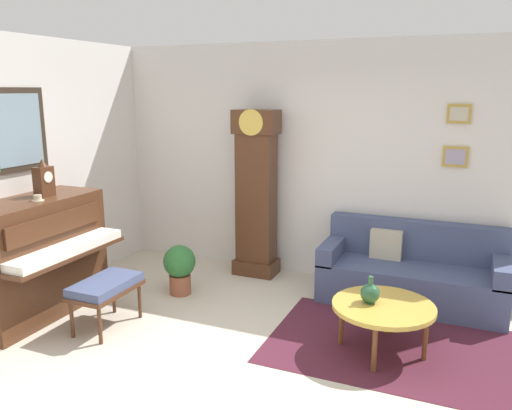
# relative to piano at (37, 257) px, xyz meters

# --- Properties ---
(ground_plane) EXTENTS (6.40, 6.00, 0.10)m
(ground_plane) POSITION_rel_piano_xyz_m (2.23, -0.16, -0.65)
(ground_plane) COLOR beige
(wall_back) EXTENTS (5.30, 0.13, 2.80)m
(wall_back) POSITION_rel_piano_xyz_m (2.23, 2.24, 0.80)
(wall_back) COLOR silver
(wall_back) RESTS_ON ground_plane
(area_rug) EXTENTS (2.10, 1.50, 0.01)m
(area_rug) POSITION_rel_piano_xyz_m (3.40, 0.68, -0.60)
(area_rug) COLOR #4C1E2D
(area_rug) RESTS_ON ground_plane
(piano) EXTENTS (0.87, 1.44, 1.19)m
(piano) POSITION_rel_piano_xyz_m (0.00, 0.00, 0.00)
(piano) COLOR #4C2B19
(piano) RESTS_ON ground_plane
(piano_bench) EXTENTS (0.42, 0.70, 0.48)m
(piano_bench) POSITION_rel_piano_xyz_m (0.84, 0.01, -0.20)
(piano_bench) COLOR #4C2B19
(piano_bench) RESTS_ON ground_plane
(grandfather_clock) EXTENTS (0.52, 0.34, 2.03)m
(grandfather_clock) POSITION_rel_piano_xyz_m (1.58, 1.94, 0.36)
(grandfather_clock) COLOR #4C2B19
(grandfather_clock) RESTS_ON ground_plane
(couch) EXTENTS (1.90, 0.80, 0.84)m
(couch) POSITION_rel_piano_xyz_m (3.45, 1.81, -0.29)
(couch) COLOR #424C70
(couch) RESTS_ON ground_plane
(coffee_table) EXTENTS (0.88, 0.88, 0.44)m
(coffee_table) POSITION_rel_piano_xyz_m (3.35, 0.56, -0.19)
(coffee_table) COLOR gold
(coffee_table) RESTS_ON ground_plane
(mantel_clock) EXTENTS (0.13, 0.18, 0.38)m
(mantel_clock) POSITION_rel_piano_xyz_m (0.00, 0.18, 0.76)
(mantel_clock) COLOR #4C2B19
(mantel_clock) RESTS_ON piano
(teacup) EXTENTS (0.12, 0.12, 0.06)m
(teacup) POSITION_rel_piano_xyz_m (0.11, -0.02, 0.61)
(teacup) COLOR beige
(teacup) RESTS_ON piano
(green_jug) EXTENTS (0.17, 0.17, 0.24)m
(green_jug) POSITION_rel_piano_xyz_m (3.24, 0.55, -0.07)
(green_jug) COLOR #234C33
(green_jug) RESTS_ON coffee_table
(potted_plant) EXTENTS (0.36, 0.36, 0.56)m
(potted_plant) POSITION_rel_piano_xyz_m (1.04, 1.01, -0.28)
(potted_plant) COLOR #935138
(potted_plant) RESTS_ON ground_plane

